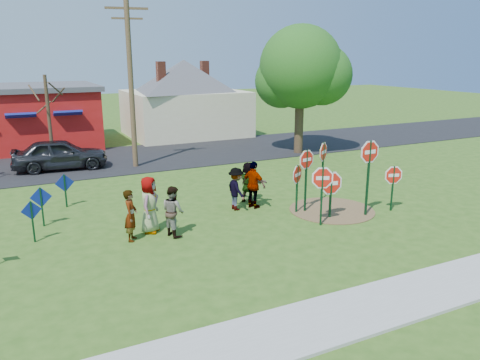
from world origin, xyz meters
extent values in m
plane|color=#2E5217|center=(0.00, 0.00, 0.00)|extent=(120.00, 120.00, 0.00)
cube|color=#9E9E99|center=(0.00, -7.20, 0.04)|extent=(22.00, 1.80, 0.08)
cube|color=black|center=(0.00, 11.50, 0.02)|extent=(120.00, 7.50, 0.04)
cylinder|color=brown|center=(4.50, -1.00, 0.01)|extent=(3.20, 3.20, 0.03)
cube|color=#A41310|center=(-5.50, 18.00, 1.80)|extent=(9.00, 7.00, 3.60)
cube|color=#4C4C51|center=(-5.50, 18.00, 3.75)|extent=(9.40, 7.40, 0.30)
cube|color=navy|center=(-5.50, 14.40, 2.40)|extent=(1.60, 0.78, 0.45)
cube|color=navy|center=(-3.00, 14.40, 2.40)|extent=(1.60, 0.78, 0.45)
cube|color=beige|center=(5.50, 18.00, 1.60)|extent=(8.00, 7.00, 3.20)
pyramid|color=#4C4C51|center=(5.50, 18.00, 5.40)|extent=(9.40, 9.40, 2.20)
cube|color=brown|center=(3.50, 17.00, 4.60)|extent=(0.55, 0.55, 1.40)
cube|color=brown|center=(7.50, 19.00, 4.60)|extent=(0.55, 0.55, 1.40)
cube|color=#0F371D|center=(3.18, -2.12, 1.03)|extent=(0.08, 0.08, 2.06)
cylinder|color=white|center=(3.18, -2.12, 1.69)|extent=(0.95, 0.40, 1.02)
cylinder|color=red|center=(3.18, -2.12, 1.69)|extent=(0.82, 0.35, 0.88)
cube|color=white|center=(3.18, -2.12, 1.69)|extent=(0.42, 0.17, 0.13)
cube|color=#0F371D|center=(3.51, -0.65, 1.18)|extent=(0.06, 0.07, 2.35)
cylinder|color=white|center=(3.51, -0.65, 2.00)|extent=(0.96, 0.23, 0.98)
cylinder|color=red|center=(3.51, -0.65, 2.00)|extent=(0.83, 0.20, 0.84)
cube|color=white|center=(3.51, -0.65, 2.00)|extent=(0.42, 0.10, 0.12)
cylinder|color=gold|center=(3.51, -0.65, 2.00)|extent=(0.95, 0.22, 0.98)
cube|color=#0F371D|center=(5.25, -2.02, 1.39)|extent=(0.06, 0.08, 2.79)
cylinder|color=white|center=(5.25, -2.02, 2.38)|extent=(1.11, 0.04, 1.11)
cylinder|color=red|center=(5.25, -2.02, 2.38)|extent=(0.96, 0.04, 0.96)
cube|color=white|center=(5.25, -2.02, 2.38)|extent=(0.49, 0.02, 0.14)
cube|color=#0F371D|center=(4.98, 0.33, 1.18)|extent=(0.09, 0.09, 2.35)
cylinder|color=white|center=(4.98, 0.33, 1.97)|extent=(0.88, 0.60, 1.05)
cylinder|color=red|center=(4.98, 0.33, 1.97)|extent=(0.76, 0.52, 0.91)
cube|color=white|center=(4.98, 0.33, 1.97)|extent=(0.39, 0.26, 0.13)
cylinder|color=gold|center=(4.98, 0.33, 1.97)|extent=(0.88, 0.60, 1.05)
cube|color=#0F371D|center=(3.92, -1.64, 0.86)|extent=(0.07, 0.09, 1.72)
cylinder|color=white|center=(3.92, -1.64, 1.30)|extent=(1.15, 0.18, 1.16)
cylinder|color=red|center=(3.92, -1.64, 1.30)|extent=(0.99, 0.16, 1.00)
cube|color=white|center=(3.92, -1.64, 1.30)|extent=(0.51, 0.08, 0.14)
cube|color=#0F371D|center=(6.50, -1.99, 0.86)|extent=(0.07, 0.07, 1.73)
cylinder|color=white|center=(6.50, -1.99, 1.38)|extent=(0.91, 0.28, 0.94)
cylinder|color=red|center=(6.50, -1.99, 1.38)|extent=(0.79, 0.24, 0.81)
cube|color=white|center=(6.50, -1.99, 1.38)|extent=(0.40, 0.12, 0.12)
cylinder|color=gold|center=(6.50, -1.99, 1.38)|extent=(0.91, 0.27, 0.94)
cube|color=#0F371D|center=(3.15, -0.62, 0.91)|extent=(0.08, 0.08, 1.82)
cylinder|color=white|center=(3.15, -0.62, 1.47)|extent=(0.83, 0.51, 0.96)
cylinder|color=red|center=(3.15, -0.62, 1.47)|extent=(0.72, 0.44, 0.83)
cube|color=white|center=(3.15, -0.62, 1.47)|extent=(0.36, 0.22, 0.12)
cube|color=#0F371D|center=(-5.79, 0.61, 0.67)|extent=(0.06, 0.07, 1.34)
cube|color=navy|center=(-5.79, 0.61, 1.05)|extent=(0.61, 0.11, 0.62)
cube|color=#0F371D|center=(-5.42, 2.03, 0.69)|extent=(0.06, 0.07, 1.37)
cube|color=navy|center=(-5.42, 2.03, 1.04)|extent=(0.71, 0.08, 0.71)
cube|color=#0F371D|center=(-4.46, 3.90, 0.65)|extent=(0.06, 0.07, 1.30)
cube|color=navy|center=(-4.46, 3.90, 0.96)|extent=(0.71, 0.09, 0.71)
imported|color=#415C93|center=(-2.28, -0.15, 0.95)|extent=(1.02, 1.11, 1.90)
imported|color=#226565|center=(-3.00, -0.59, 0.83)|extent=(0.61, 0.72, 1.66)
imported|color=brown|center=(-1.67, -0.77, 0.83)|extent=(0.82, 0.94, 1.66)
imported|color=#333337|center=(1.29, 0.70, 0.82)|extent=(0.62, 1.06, 1.63)
imported|color=#462951|center=(1.98, 0.58, 0.91)|extent=(0.85, 1.16, 1.82)
imported|color=#1E4E25|center=(2.14, 1.34, 0.82)|extent=(1.23, 1.54, 1.64)
imported|color=#323338|center=(-3.98, 10.44, 0.82)|extent=(4.75, 2.25, 1.57)
cylinder|color=#4C3823|center=(-0.38, 9.40, 4.23)|extent=(0.26, 0.26, 8.46)
cube|color=#4C3823|center=(-0.38, 9.40, 7.90)|extent=(2.06, 0.46, 0.11)
cube|color=#4C3823|center=(-0.38, 9.40, 7.43)|extent=(1.50, 0.35, 0.09)
cylinder|color=#382819|center=(9.28, 8.67, 2.02)|extent=(0.51, 0.51, 4.04)
sphere|color=#174E14|center=(9.28, 8.67, 5.05)|extent=(4.78, 4.78, 4.78)
sphere|color=#174E14|center=(10.39, 8.11, 4.59)|extent=(3.49, 3.49, 3.49)
sphere|color=#174E14|center=(8.46, 9.40, 4.23)|extent=(3.12, 3.12, 3.12)
cylinder|color=#382819|center=(-4.20, 12.16, 2.36)|extent=(0.18, 0.18, 4.72)
camera|label=1|loc=(-6.06, -14.56, 5.69)|focal=35.00mm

